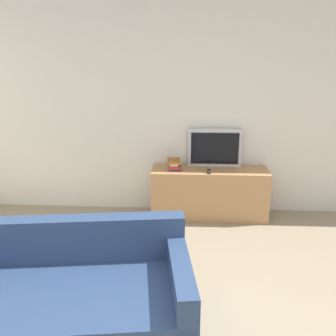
# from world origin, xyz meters

# --- Properties ---
(wall_back) EXTENTS (9.00, 0.06, 2.60)m
(wall_back) POSITION_xyz_m (0.00, 3.03, 1.30)
(wall_back) COLOR silver
(wall_back) RESTS_ON ground_plane
(tv_stand) EXTENTS (1.43, 0.42, 0.62)m
(tv_stand) POSITION_xyz_m (0.15, 2.77, 0.31)
(tv_stand) COLOR tan
(tv_stand) RESTS_ON ground_plane
(television) EXTENTS (0.67, 0.09, 0.47)m
(television) POSITION_xyz_m (0.21, 2.94, 0.85)
(television) COLOR silver
(television) RESTS_ON tv_stand
(couch) EXTENTS (2.06, 1.21, 0.78)m
(couch) POSITION_xyz_m (-1.07, 0.55, 0.27)
(couch) COLOR navy
(couch) RESTS_ON ground_plane
(book_stack) EXTENTS (0.18, 0.22, 0.12)m
(book_stack) POSITION_xyz_m (-0.29, 2.77, 0.68)
(book_stack) COLOR #23478E
(book_stack) RESTS_ON tv_stand
(remote_on_stand) EXTENTS (0.04, 0.14, 0.02)m
(remote_on_stand) POSITION_xyz_m (0.13, 2.66, 0.63)
(remote_on_stand) COLOR #2D2D2D
(remote_on_stand) RESTS_ON tv_stand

